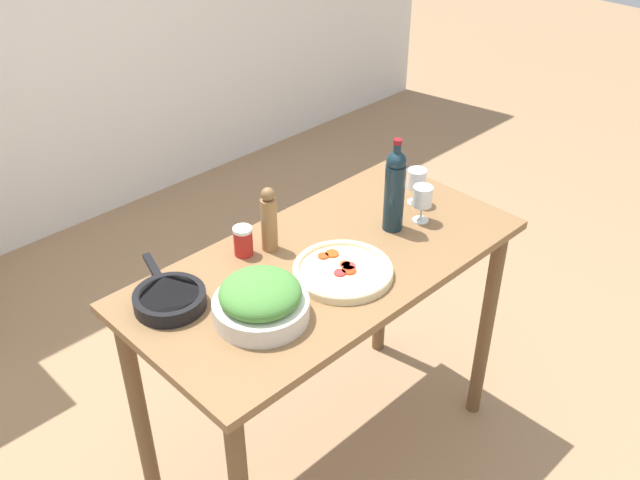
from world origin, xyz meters
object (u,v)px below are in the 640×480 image
at_px(homemade_pizza, 343,270).
at_px(salt_canister, 243,241).
at_px(wine_glass_near, 422,198).
at_px(pepper_mill, 269,220).
at_px(wine_bottle, 395,189).
at_px(cast_iron_skillet, 170,299).
at_px(wine_glass_far, 417,181).
at_px(salad_bowl, 261,300).

distance_m(homemade_pizza, salt_canister, 0.35).
height_order(wine_glass_near, pepper_mill, pepper_mill).
relative_size(wine_glass_near, salt_canister, 1.34).
xyz_separation_m(wine_bottle, cast_iron_skillet, (-0.80, 0.18, -0.13)).
xyz_separation_m(homemade_pizza, salt_canister, (-0.15, 0.31, 0.04)).
bearing_deg(pepper_mill, wine_bottle, -27.46).
height_order(wine_bottle, wine_glass_far, wine_bottle).
bearing_deg(wine_glass_far, pepper_mill, 165.79).
bearing_deg(salad_bowl, wine_bottle, 4.52).
distance_m(wine_bottle, homemade_pizza, 0.36).
bearing_deg(cast_iron_skillet, wine_glass_far, -7.22).
distance_m(pepper_mill, homemade_pizza, 0.30).
distance_m(homemade_pizza, cast_iron_skillet, 0.54).
distance_m(wine_glass_near, salt_canister, 0.64).
height_order(wine_glass_near, salad_bowl, salad_bowl).
xyz_separation_m(wine_glass_far, homemade_pizza, (-0.51, -0.13, -0.08)).
bearing_deg(homemade_pizza, pepper_mill, 103.95).
xyz_separation_m(wine_bottle, wine_glass_far, (0.19, 0.06, -0.06)).
bearing_deg(salad_bowl, wine_glass_far, 7.25).
relative_size(wine_glass_far, salad_bowl, 0.48).
bearing_deg(wine_glass_far, wine_glass_near, -131.37).
relative_size(wine_bottle, cast_iron_skillet, 1.00).
bearing_deg(homemade_pizza, wine_glass_far, 13.80).
height_order(wine_glass_far, pepper_mill, pepper_mill).
bearing_deg(salt_canister, homemade_pizza, -63.85).
height_order(wine_glass_far, salad_bowl, salad_bowl).
bearing_deg(pepper_mill, wine_glass_far, -14.21).
height_order(salad_bowl, salt_canister, salad_bowl).
xyz_separation_m(homemade_pizza, cast_iron_skillet, (-0.48, 0.25, 0.01)).
height_order(pepper_mill, cast_iron_skillet, pepper_mill).
bearing_deg(wine_bottle, cast_iron_skillet, 167.29).
bearing_deg(pepper_mill, salt_canister, 156.85).
bearing_deg(wine_bottle, wine_glass_far, 16.10).
bearing_deg(wine_glass_far, wine_bottle, -163.90).
relative_size(wine_glass_far, salt_canister, 1.34).
distance_m(salad_bowl, cast_iron_skillet, 0.28).
relative_size(wine_bottle, wine_glass_far, 2.50).
bearing_deg(wine_bottle, pepper_mill, 152.54).
height_order(homemade_pizza, cast_iron_skillet, cast_iron_skillet).
height_order(wine_glass_near, homemade_pizza, wine_glass_near).
height_order(wine_bottle, salad_bowl, wine_bottle).
distance_m(wine_glass_far, cast_iron_skillet, 1.00).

